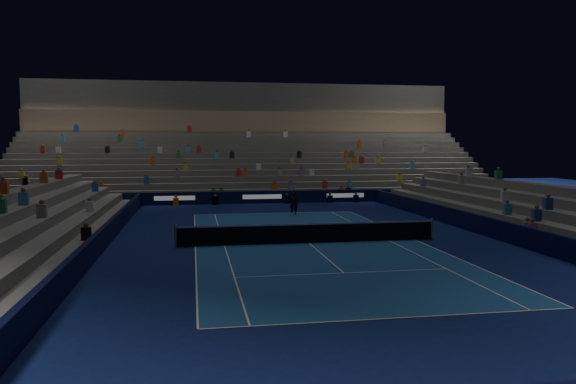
% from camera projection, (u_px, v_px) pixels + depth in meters
% --- Properties ---
extents(ground, '(90.00, 90.00, 0.00)m').
position_uv_depth(ground, '(309.00, 243.00, 27.11)').
color(ground, '#0C1649').
rests_on(ground, ground).
extents(court_surface, '(10.97, 23.77, 0.01)m').
position_uv_depth(court_surface, '(309.00, 243.00, 27.10)').
color(court_surface, navy).
rests_on(court_surface, ground).
extents(sponsor_barrier_far, '(44.00, 0.25, 1.00)m').
position_uv_depth(sponsor_barrier_far, '(262.00, 197.00, 45.22)').
color(sponsor_barrier_far, black).
rests_on(sponsor_barrier_far, ground).
extents(sponsor_barrier_east, '(0.25, 37.00, 1.00)m').
position_uv_depth(sponsor_barrier_east, '(492.00, 228.00, 28.70)').
color(sponsor_barrier_east, black).
rests_on(sponsor_barrier_east, ground).
extents(sponsor_barrier_west, '(0.25, 37.00, 1.00)m').
position_uv_depth(sponsor_barrier_west, '(102.00, 239.00, 25.42)').
color(sponsor_barrier_west, black).
rests_on(sponsor_barrier_west, ground).
extents(grandstand_main, '(44.00, 15.20, 11.20)m').
position_uv_depth(grandstand_main, '(250.00, 159.00, 54.20)').
color(grandstand_main, '#5E5E5A').
rests_on(grandstand_main, ground).
extents(grandstand_east, '(5.00, 37.00, 2.50)m').
position_uv_depth(grandstand_east, '(553.00, 218.00, 29.25)').
color(grandstand_east, '#63635E').
rests_on(grandstand_east, ground).
extents(grandstand_west, '(5.00, 37.00, 2.50)m').
position_uv_depth(grandstand_west, '(21.00, 232.00, 24.80)').
color(grandstand_west, slate).
rests_on(grandstand_west, ground).
extents(tennis_net, '(12.90, 0.10, 1.10)m').
position_uv_depth(tennis_net, '(309.00, 233.00, 27.06)').
color(tennis_net, '#B2B2B7').
rests_on(tennis_net, ground).
extents(tennis_player, '(0.68, 0.56, 1.60)m').
position_uv_depth(tennis_player, '(294.00, 203.00, 37.70)').
color(tennis_player, black).
rests_on(tennis_player, ground).
extents(broadcast_camera, '(0.51, 0.95, 0.63)m').
position_uv_depth(broadcast_camera, '(294.00, 200.00, 44.85)').
color(broadcast_camera, black).
rests_on(broadcast_camera, ground).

